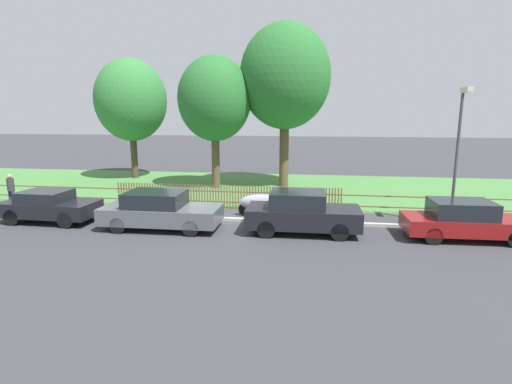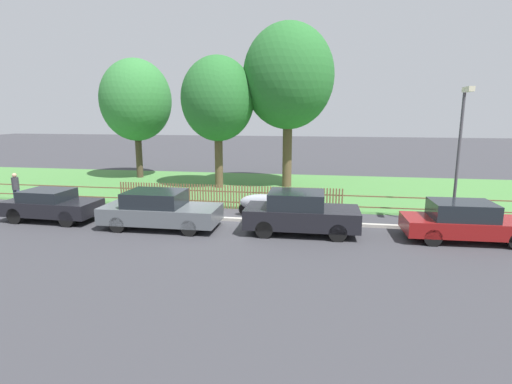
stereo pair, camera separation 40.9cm
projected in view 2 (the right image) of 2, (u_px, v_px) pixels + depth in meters
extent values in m
plane|color=#38383D|center=(215.00, 220.00, 16.35)|extent=(120.00, 120.00, 0.00)
cube|color=#B2ADA3|center=(215.00, 218.00, 16.44)|extent=(43.14, 0.20, 0.12)
cube|color=#477F3D|center=(248.00, 187.00, 23.61)|extent=(43.14, 10.79, 0.01)
cube|color=brown|center=(227.00, 202.00, 18.36)|extent=(43.14, 0.03, 0.05)
cube|color=brown|center=(227.00, 192.00, 18.26)|extent=(43.14, 0.03, 0.05)
cube|color=brown|center=(121.00, 193.00, 19.14)|extent=(0.06, 0.03, 1.10)
cube|color=brown|center=(124.00, 193.00, 19.12)|extent=(0.06, 0.03, 1.10)
cube|color=brown|center=(126.00, 193.00, 19.09)|extent=(0.06, 0.03, 1.10)
cube|color=brown|center=(129.00, 193.00, 19.07)|extent=(0.06, 0.03, 1.10)
cube|color=brown|center=(132.00, 193.00, 19.05)|extent=(0.06, 0.03, 1.10)
cube|color=brown|center=(134.00, 194.00, 19.03)|extent=(0.06, 0.03, 1.10)
cube|color=brown|center=(137.00, 194.00, 19.01)|extent=(0.06, 0.03, 1.10)
cube|color=brown|center=(139.00, 194.00, 18.99)|extent=(0.06, 0.03, 1.10)
cube|color=brown|center=(142.00, 194.00, 18.97)|extent=(0.06, 0.03, 1.10)
cube|color=brown|center=(145.00, 194.00, 18.94)|extent=(0.06, 0.03, 1.10)
cube|color=brown|center=(147.00, 194.00, 18.92)|extent=(0.06, 0.03, 1.10)
cube|color=brown|center=(150.00, 194.00, 18.90)|extent=(0.06, 0.03, 1.10)
cube|color=brown|center=(152.00, 194.00, 18.88)|extent=(0.06, 0.03, 1.10)
cube|color=brown|center=(155.00, 194.00, 18.86)|extent=(0.06, 0.03, 1.10)
cube|color=brown|center=(158.00, 194.00, 18.84)|extent=(0.06, 0.03, 1.10)
cube|color=brown|center=(160.00, 194.00, 18.81)|extent=(0.06, 0.03, 1.10)
cube|color=brown|center=(163.00, 195.00, 18.79)|extent=(0.06, 0.03, 1.10)
cube|color=brown|center=(165.00, 195.00, 18.77)|extent=(0.06, 0.03, 1.10)
cube|color=brown|center=(168.00, 195.00, 18.75)|extent=(0.06, 0.03, 1.10)
cube|color=brown|center=(171.00, 195.00, 18.73)|extent=(0.06, 0.03, 1.10)
cube|color=brown|center=(173.00, 195.00, 18.71)|extent=(0.06, 0.03, 1.10)
cube|color=brown|center=(176.00, 195.00, 18.69)|extent=(0.06, 0.03, 1.10)
cube|color=brown|center=(179.00, 195.00, 18.66)|extent=(0.06, 0.03, 1.10)
cube|color=brown|center=(181.00, 195.00, 18.64)|extent=(0.06, 0.03, 1.10)
cube|color=brown|center=(184.00, 195.00, 18.62)|extent=(0.06, 0.03, 1.10)
cube|color=brown|center=(187.00, 195.00, 18.60)|extent=(0.06, 0.03, 1.10)
cube|color=brown|center=(190.00, 196.00, 18.58)|extent=(0.06, 0.03, 1.10)
cube|color=brown|center=(192.00, 196.00, 18.56)|extent=(0.06, 0.03, 1.10)
cube|color=brown|center=(195.00, 196.00, 18.53)|extent=(0.06, 0.03, 1.10)
cube|color=brown|center=(198.00, 196.00, 18.51)|extent=(0.06, 0.03, 1.10)
cube|color=brown|center=(200.00, 196.00, 18.49)|extent=(0.06, 0.03, 1.10)
cube|color=brown|center=(203.00, 196.00, 18.47)|extent=(0.06, 0.03, 1.10)
cube|color=brown|center=(206.00, 196.00, 18.45)|extent=(0.06, 0.03, 1.10)
cube|color=brown|center=(209.00, 196.00, 18.43)|extent=(0.06, 0.03, 1.10)
cube|color=brown|center=(211.00, 196.00, 18.41)|extent=(0.06, 0.03, 1.10)
cube|color=brown|center=(214.00, 196.00, 18.38)|extent=(0.06, 0.03, 1.10)
cube|color=brown|center=(217.00, 197.00, 18.36)|extent=(0.06, 0.03, 1.10)
cube|color=brown|center=(220.00, 197.00, 18.34)|extent=(0.06, 0.03, 1.10)
cube|color=brown|center=(222.00, 197.00, 18.32)|extent=(0.06, 0.03, 1.10)
cube|color=brown|center=(225.00, 197.00, 18.30)|extent=(0.06, 0.03, 1.10)
cube|color=brown|center=(228.00, 197.00, 18.28)|extent=(0.06, 0.03, 1.10)
cube|color=brown|center=(231.00, 197.00, 18.26)|extent=(0.06, 0.03, 1.10)
cube|color=brown|center=(234.00, 197.00, 18.23)|extent=(0.06, 0.03, 1.10)
cube|color=brown|center=(236.00, 197.00, 18.21)|extent=(0.06, 0.03, 1.10)
cube|color=brown|center=(239.00, 197.00, 18.19)|extent=(0.06, 0.03, 1.10)
cube|color=brown|center=(242.00, 197.00, 18.17)|extent=(0.06, 0.03, 1.10)
cube|color=brown|center=(245.00, 198.00, 18.15)|extent=(0.06, 0.03, 1.10)
cube|color=brown|center=(248.00, 198.00, 18.13)|extent=(0.06, 0.03, 1.10)
cube|color=brown|center=(251.00, 198.00, 18.10)|extent=(0.06, 0.03, 1.10)
cube|color=brown|center=(253.00, 198.00, 18.08)|extent=(0.06, 0.03, 1.10)
cube|color=brown|center=(256.00, 198.00, 18.06)|extent=(0.06, 0.03, 1.10)
cube|color=brown|center=(259.00, 198.00, 18.04)|extent=(0.06, 0.03, 1.10)
cube|color=brown|center=(262.00, 198.00, 18.02)|extent=(0.06, 0.03, 1.10)
cube|color=brown|center=(265.00, 198.00, 18.00)|extent=(0.06, 0.03, 1.10)
cube|color=brown|center=(268.00, 198.00, 17.98)|extent=(0.06, 0.03, 1.10)
cube|color=brown|center=(271.00, 198.00, 17.95)|extent=(0.06, 0.03, 1.10)
cube|color=brown|center=(274.00, 199.00, 17.93)|extent=(0.06, 0.03, 1.10)
cube|color=brown|center=(276.00, 199.00, 17.91)|extent=(0.06, 0.03, 1.10)
cube|color=brown|center=(279.00, 199.00, 17.89)|extent=(0.06, 0.03, 1.10)
cube|color=brown|center=(282.00, 199.00, 17.87)|extent=(0.06, 0.03, 1.10)
cube|color=brown|center=(285.00, 199.00, 17.85)|extent=(0.06, 0.03, 1.10)
cube|color=brown|center=(288.00, 199.00, 17.83)|extent=(0.06, 0.03, 1.10)
cube|color=brown|center=(291.00, 199.00, 17.80)|extent=(0.06, 0.03, 1.10)
cube|color=brown|center=(294.00, 199.00, 17.78)|extent=(0.06, 0.03, 1.10)
cube|color=brown|center=(297.00, 199.00, 17.76)|extent=(0.06, 0.03, 1.10)
cube|color=brown|center=(300.00, 199.00, 17.74)|extent=(0.06, 0.03, 1.10)
cube|color=brown|center=(303.00, 200.00, 17.72)|extent=(0.06, 0.03, 1.10)
cube|color=brown|center=(306.00, 200.00, 17.70)|extent=(0.06, 0.03, 1.10)
cube|color=brown|center=(309.00, 200.00, 17.67)|extent=(0.06, 0.03, 1.10)
cube|color=brown|center=(312.00, 200.00, 17.65)|extent=(0.06, 0.03, 1.10)
cube|color=brown|center=(315.00, 200.00, 17.63)|extent=(0.06, 0.03, 1.10)
cube|color=brown|center=(318.00, 200.00, 17.61)|extent=(0.06, 0.03, 1.10)
cube|color=brown|center=(321.00, 200.00, 17.59)|extent=(0.06, 0.03, 1.10)
cube|color=brown|center=(324.00, 200.00, 17.57)|extent=(0.06, 0.03, 1.10)
cube|color=brown|center=(327.00, 200.00, 17.55)|extent=(0.06, 0.03, 1.10)
cube|color=brown|center=(330.00, 201.00, 17.52)|extent=(0.06, 0.03, 1.10)
cube|color=brown|center=(333.00, 201.00, 17.50)|extent=(0.06, 0.03, 1.10)
cube|color=brown|center=(336.00, 201.00, 17.48)|extent=(0.06, 0.03, 1.10)
cube|color=brown|center=(339.00, 201.00, 17.46)|extent=(0.06, 0.03, 1.10)
cube|color=brown|center=(342.00, 201.00, 17.44)|extent=(0.06, 0.03, 1.10)
cube|color=black|center=(53.00, 207.00, 16.26)|extent=(3.79, 1.75, 0.58)
cube|color=black|center=(47.00, 195.00, 16.19)|extent=(1.84, 1.53, 0.42)
cylinder|color=black|center=(90.00, 210.00, 16.80)|extent=(0.64, 0.16, 0.64)
cylinder|color=black|center=(66.00, 219.00, 15.36)|extent=(0.64, 0.16, 0.64)
cylinder|color=black|center=(41.00, 207.00, 17.25)|extent=(0.64, 0.16, 0.64)
cylinder|color=black|center=(14.00, 216.00, 15.81)|extent=(0.64, 0.16, 0.64)
cube|color=#51565B|center=(161.00, 214.00, 15.22)|extent=(4.45, 1.87, 0.62)
cube|color=black|center=(155.00, 198.00, 15.14)|extent=(2.14, 1.67, 0.56)
cylinder|color=black|center=(203.00, 216.00, 15.88)|extent=(0.59, 0.14, 0.59)
cylinder|color=black|center=(189.00, 228.00, 14.23)|extent=(0.59, 0.14, 0.59)
cylinder|color=black|center=(138.00, 213.00, 16.30)|extent=(0.59, 0.14, 0.59)
cylinder|color=black|center=(117.00, 225.00, 14.66)|extent=(0.59, 0.14, 0.59)
cube|color=black|center=(302.00, 217.00, 14.53)|extent=(4.12, 1.82, 0.69)
cube|color=black|center=(296.00, 200.00, 14.44)|extent=(1.99, 1.62, 0.58)
cylinder|color=black|center=(336.00, 220.00, 15.19)|extent=(0.63, 0.15, 0.63)
cylinder|color=black|center=(338.00, 233.00, 13.61)|extent=(0.63, 0.15, 0.63)
cylinder|color=black|center=(270.00, 218.00, 15.57)|extent=(0.63, 0.15, 0.63)
cylinder|color=black|center=(264.00, 230.00, 13.99)|extent=(0.63, 0.15, 0.63)
cube|color=maroon|center=(467.00, 226.00, 13.67)|extent=(4.23, 1.78, 0.54)
cube|color=black|center=(462.00, 210.00, 13.59)|extent=(2.05, 1.55, 0.58)
cylinder|color=black|center=(497.00, 228.00, 14.28)|extent=(0.59, 0.16, 0.59)
cylinder|color=black|center=(421.00, 225.00, 14.63)|extent=(0.59, 0.16, 0.59)
cylinder|color=black|center=(433.00, 238.00, 13.16)|extent=(0.59, 0.16, 0.59)
cylinder|color=black|center=(280.00, 210.00, 16.86)|extent=(0.58, 0.11, 0.58)
cylinder|color=black|center=(245.00, 209.00, 17.07)|extent=(0.58, 0.11, 0.58)
ellipsoid|color=gray|center=(262.00, 203.00, 16.91)|extent=(1.95, 0.70, 0.73)
ellipsoid|color=gray|center=(273.00, 198.00, 16.80)|extent=(0.46, 0.85, 0.34)
cylinder|color=#473828|center=(139.00, 150.00, 26.90)|extent=(0.43, 0.43, 3.69)
ellipsoid|color=#337A38|center=(136.00, 100.00, 26.25)|extent=(4.64, 4.64, 5.33)
cylinder|color=brown|center=(219.00, 155.00, 23.26)|extent=(0.47, 0.47, 3.80)
ellipsoid|color=#286B2D|center=(218.00, 99.00, 22.63)|extent=(4.16, 4.16, 4.79)
cylinder|color=brown|center=(287.00, 147.00, 23.46)|extent=(0.54, 0.54, 4.73)
ellipsoid|color=#286B2D|center=(288.00, 76.00, 22.68)|extent=(5.18, 5.18, 5.96)
cylinder|color=#2D3351|center=(19.00, 198.00, 18.98)|extent=(0.14, 0.14, 0.75)
cylinder|color=#2D3351|center=(15.00, 197.00, 19.06)|extent=(0.14, 0.14, 0.75)
cylinder|color=#333338|center=(15.00, 183.00, 18.89)|extent=(0.36, 0.36, 0.59)
sphere|color=tan|center=(14.00, 175.00, 18.81)|extent=(0.20, 0.20, 0.20)
cylinder|color=#47474C|center=(458.00, 163.00, 14.79)|extent=(0.11, 0.11, 5.05)
cube|color=beige|center=(468.00, 89.00, 13.94)|extent=(0.20, 0.76, 0.18)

